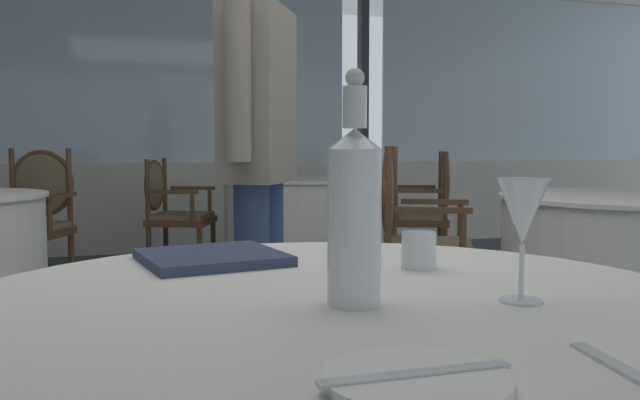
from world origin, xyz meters
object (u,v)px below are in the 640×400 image
Objects in this scene: water_bottle at (354,211)px; menu_book at (212,257)px; water_tumbler at (419,250)px; dining_chair_0_0 at (171,207)px; dining_chair_0_1 at (428,204)px; wine_glass at (523,214)px; dining_chair_2_1 at (412,227)px; diner_person_0 at (259,142)px; side_plate at (416,379)px; dining_chair_1_0 at (33,211)px.

water_bottle is 1.30× the size of menu_book.
water_tumbler is 0.08× the size of dining_chair_0_0.
dining_chair_0_1 is at bearing 62.93° from water_bottle.
dining_chair_2_1 is at bearing 69.60° from wine_glass.
water_bottle is at bearing -89.30° from dining_chair_2_1.
menu_book is 3.82m from dining_chair_0_1.
diner_person_0 reaches higher than water_tumbler.
diner_person_0 is at bearing -65.35° from dining_chair_0_0.
dining_chair_0_1 reaches higher than side_plate.
menu_book is (-0.11, 0.75, 0.01)m from side_plate.
menu_book is 2.20m from dining_chair_2_1.
water_bottle is 0.34× the size of dining_chair_2_1.
dining_chair_0_0 reaches higher than side_plate.
dining_chair_2_1 reaches higher than dining_chair_0_0.
dining_chair_1_0 is (-2.79, 0.08, 0.01)m from dining_chair_0_1.
menu_book is at bearing -97.87° from dining_chair_2_1.
water_tumbler is 1.30m from diner_person_0.
dining_chair_0_0 is 0.94× the size of dining_chair_0_1.
menu_book reaches higher than side_plate.
dining_chair_0_1 is at bearing 66.37° from wine_glass.
water_tumbler is (0.21, 0.24, -0.10)m from water_bottle.
dining_chair_2_1 is (1.09, 2.22, -0.31)m from water_bottle.
water_bottle is 0.20× the size of diner_person_0.
water_tumbler is 4.16m from dining_chair_0_0.
dining_chair_0_1 is (2.02, 3.23, -0.21)m from menu_book.
wine_glass is (0.29, 0.27, 0.13)m from side_plate.
side_plate is at bearing -92.36° from menu_book.
diner_person_0 reaches higher than menu_book.
dining_chair_1_0 reaches higher than menu_book.
water_tumbler is 0.07× the size of dining_chair_2_1.
dining_chair_0_0 is 0.92× the size of dining_chair_1_0.
water_bottle is (0.05, 0.33, 0.13)m from side_plate.
menu_book is at bearing 110.61° from water_bottle.
water_tumbler is at bearing 95.70° from wine_glass.
water_bottle is 0.34m from water_tumbler.
water_bottle reaches higher than side_plate.
water_tumbler is 2.17m from dining_chair_2_1.
dining_chair_1_0 is 2.52m from dining_chair_2_1.
water_bottle is 0.35× the size of dining_chair_1_0.
menu_book is at bearing 130.21° from wine_glass.
water_bottle is at bearing -68.39° from dining_chair_0_0.
water_tumbler is at bearing 85.74° from dining_chair_0_1.
dining_chair_0_0 is at bearing 89.42° from side_plate.
dining_chair_0_1 reaches higher than wine_glass.
dining_chair_1_0 reaches higher than dining_chair_0_1.
menu_book is 0.27× the size of dining_chair_1_0.
wine_glass is 0.19× the size of dining_chair_2_1.
dining_chair_0_1 is 0.97× the size of dining_chair_2_1.
dining_chair_2_1 reaches higher than side_plate.
water_tumbler reaches higher than side_plate.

